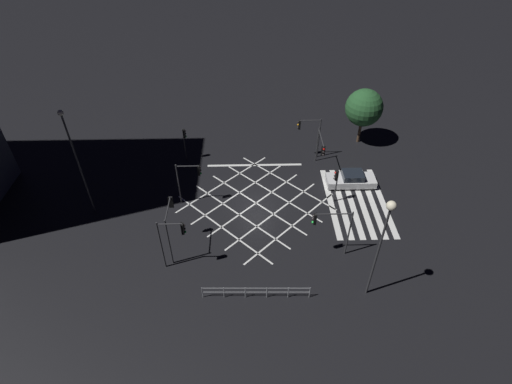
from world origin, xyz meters
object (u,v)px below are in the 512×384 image
Objects in this scene: traffic_light_sw_cross at (331,224)px; waiting_car at (351,179)px; traffic_light_median_south at (336,180)px; street_lamp_west at (385,228)px; traffic_light_se_main at (321,147)px; traffic_light_nw_main at (170,218)px; street_lamp_east at (74,152)px; traffic_light_ne_cross at (184,138)px; traffic_light_median_north at (190,175)px; street_tree_near at (364,108)px; traffic_light_se_cross at (308,130)px; traffic_light_nw_cross at (173,235)px.

traffic_light_sw_cross reaches higher than waiting_car.
street_lamp_west is at bearing 94.01° from traffic_light_median_south.
traffic_light_median_south reaches higher than waiting_car.
traffic_light_nw_main is (-9.58, 12.31, 0.46)m from traffic_light_se_main.
street_lamp_east is 22.78m from street_lamp_west.
traffic_light_ne_cross is at bearing 1.84° from traffic_light_nw_main.
traffic_light_ne_cross is 0.36× the size of street_lamp_east.
street_tree_near reaches higher than traffic_light_median_north.
traffic_light_nw_main is 1.08× the size of traffic_light_median_north.
waiting_car is (-7.28, 2.30, -3.30)m from street_tree_near.
traffic_light_se_cross is 0.96× the size of traffic_light_nw_cross.
street_tree_near is (10.24, -24.64, -2.08)m from street_lamp_east.
traffic_light_nw_main is 9.05m from street_lamp_east.
waiting_car is at bearing -132.17° from traffic_light_median_south.
waiting_car is (8.19, -3.55, -2.51)m from traffic_light_sw_cross.
traffic_light_nw_cross is at bearing 28.95° from traffic_light_median_south.
waiting_car is (9.13, -14.52, -2.61)m from traffic_light_nw_cross.
traffic_light_sw_cross is at bearing -5.00° from traffic_light_se_main.
traffic_light_se_cross is 11.83m from traffic_light_ne_cross.
traffic_light_ne_cross is (2.26, 12.69, -0.28)m from traffic_light_se_main.
traffic_light_sw_cross reaches higher than traffic_light_median_north.
traffic_light_sw_cross is at bearing 66.56° from waiting_car.
traffic_light_se_cross reaches higher than traffic_light_median_north.
traffic_light_median_south is (5.20, -12.96, -0.85)m from traffic_light_nw_main.
street_lamp_east is 1.64× the size of street_tree_near.
traffic_light_sw_cross is at bearing -105.55° from street_lamp_east.
street_tree_near reaches higher than traffic_light_sw_cross.
traffic_light_nw_main is 1.32× the size of traffic_light_median_south.
traffic_light_ne_cross is 16.07m from waiting_car.
traffic_light_median_south is at bearing 102.77° from traffic_light_se_cross.
street_lamp_east is 2.16× the size of waiting_car.
traffic_light_se_main is 0.86× the size of traffic_light_se_cross.
traffic_light_median_south is 0.82× the size of traffic_light_median_north.
traffic_light_median_south is 6.25m from traffic_light_sw_cross.
traffic_light_se_main is at bearing -39.59° from waiting_car.
traffic_light_nw_main is 0.99× the size of waiting_car.
traffic_light_median_north is 0.69× the size of street_tree_near.
traffic_light_median_north is at bearing -83.50° from street_lamp_east.
street_lamp_east reaches higher than traffic_light_se_cross.
traffic_light_se_main is 10.43m from traffic_light_sw_cross.
traffic_light_median_south is 10.34m from street_lamp_west.
traffic_light_sw_cross reaches higher than traffic_light_ne_cross.
traffic_light_nw_cross is at bearing 32.16° from waiting_car.
traffic_light_nw_cross reaches higher than traffic_light_nw_main.
traffic_light_nw_cross is 1.05× the size of traffic_light_sw_cross.
traffic_light_nw_cross is at bearing 51.23° from traffic_light_se_cross.
traffic_light_median_south is at bearing 47.83° from waiting_car.
traffic_light_median_north is 8.84m from street_lamp_east.
street_lamp_west reaches higher than traffic_light_se_main.
traffic_light_se_cross is at bearing 51.23° from traffic_light_nw_cross.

